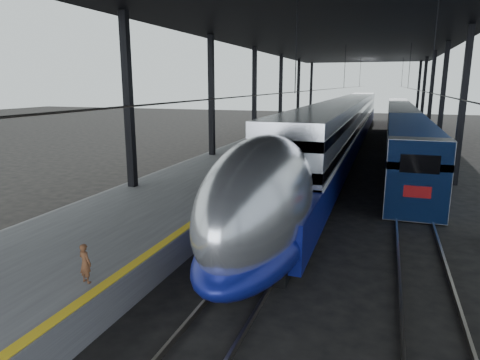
% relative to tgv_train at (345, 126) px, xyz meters
% --- Properties ---
extents(ground, '(160.00, 160.00, 0.00)m').
position_rel_tgv_train_xyz_m(ground, '(-2.00, -27.69, -2.07)').
color(ground, black).
rests_on(ground, ground).
extents(platform, '(6.00, 80.00, 1.00)m').
position_rel_tgv_train_xyz_m(platform, '(-5.50, -7.69, -1.57)').
color(platform, '#4C4C4F').
rests_on(platform, ground).
extents(yellow_strip, '(0.30, 80.00, 0.01)m').
position_rel_tgv_train_xyz_m(yellow_strip, '(-2.70, -7.69, -1.06)').
color(yellow_strip, gold).
rests_on(yellow_strip, platform).
extents(rails, '(6.52, 80.00, 0.16)m').
position_rel_tgv_train_xyz_m(rails, '(2.50, -7.69, -1.99)').
color(rails, slate).
rests_on(rails, ground).
extents(canopy, '(18.00, 75.00, 9.47)m').
position_rel_tgv_train_xyz_m(canopy, '(-0.10, -7.69, 7.05)').
color(canopy, black).
rests_on(canopy, ground).
extents(tgv_train, '(3.08, 65.20, 4.42)m').
position_rel_tgv_train_xyz_m(tgv_train, '(0.00, 0.00, 0.00)').
color(tgv_train, silver).
rests_on(tgv_train, ground).
extents(second_train, '(2.59, 56.05, 3.57)m').
position_rel_tgv_train_xyz_m(second_train, '(5.00, 6.08, -0.26)').
color(second_train, navy).
rests_on(second_train, ground).
extents(child, '(0.42, 0.33, 1.01)m').
position_rel_tgv_train_xyz_m(child, '(-3.22, -31.95, -0.56)').
color(child, '#55311C').
rests_on(child, platform).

